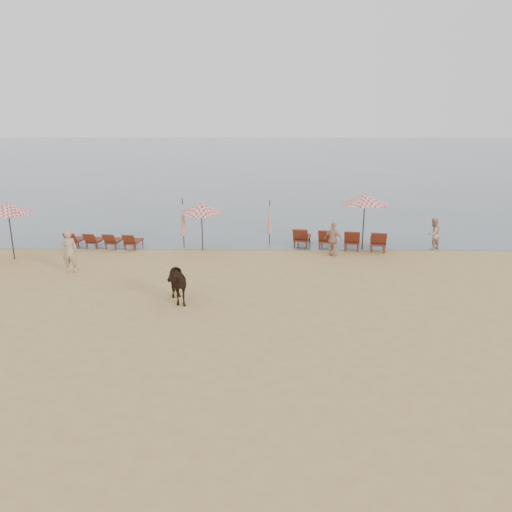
{
  "coord_description": "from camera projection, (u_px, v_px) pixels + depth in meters",
  "views": [
    {
      "loc": [
        0.28,
        -13.66,
        6.31
      ],
      "look_at": [
        0.0,
        5.0,
        1.1
      ],
      "focal_mm": 35.0,
      "sensor_mm": 36.0,
      "label": 1
    }
  ],
  "objects": [
    {
      "name": "ground",
      "position": [
        253.0,
        337.0,
        14.86
      ],
      "size": [
        120.0,
        120.0,
        0.0
      ],
      "primitive_type": "plane",
      "color": "tan",
      "rests_on": "ground"
    },
    {
      "name": "cow",
      "position": [
        174.0,
        282.0,
        17.45
      ],
      "size": [
        1.47,
        1.96,
        1.51
      ],
      "primitive_type": "imported",
      "rotation": [
        0.0,
        0.0,
        0.42
      ],
      "color": "black",
      "rests_on": "ground"
    },
    {
      "name": "umbrella_closed_right",
      "position": [
        270.0,
        217.0,
        25.4
      ],
      "size": [
        0.27,
        0.27,
        2.26
      ],
      "rotation": [
        0.0,
        0.0,
        -0.05
      ],
      "color": "black",
      "rests_on": "ground"
    },
    {
      "name": "umbrella_open_left_b",
      "position": [
        201.0,
        208.0,
        23.95
      ],
      "size": [
        1.9,
        1.94,
        2.43
      ],
      "rotation": [
        0.0,
        0.0,
        -0.22
      ],
      "color": "black",
      "rests_on": "ground"
    },
    {
      "name": "lounger_cluster_right",
      "position": [
        339.0,
        239.0,
        24.69
      ],
      "size": [
        4.76,
        2.75,
        0.71
      ],
      "rotation": [
        0.0,
        0.0,
        -0.2
      ],
      "color": "maroon",
      "rests_on": "ground"
    },
    {
      "name": "umbrella_open_right",
      "position": [
        365.0,
        199.0,
        24.1
      ],
      "size": [
        2.26,
        2.26,
        2.76
      ],
      "rotation": [
        0.0,
        0.0,
        -0.35
      ],
      "color": "black",
      "rests_on": "ground"
    },
    {
      "name": "umbrella_open_left_a",
      "position": [
        8.0,
        208.0,
        22.3
      ],
      "size": [
        2.32,
        2.32,
        2.64
      ],
      "rotation": [
        0.0,
        0.0,
        0.15
      ],
      "color": "black",
      "rests_on": "ground"
    },
    {
      "name": "sea",
      "position": [
        262.0,
        153.0,
        91.91
      ],
      "size": [
        160.0,
        140.0,
        0.06
      ],
      "primitive_type": "cube",
      "color": "#51606B",
      "rests_on": "ground"
    },
    {
      "name": "beachgoer_right_a",
      "position": [
        433.0,
        234.0,
        24.43
      ],
      "size": [
        0.97,
        0.94,
        1.57
      ],
      "primitive_type": "imported",
      "rotation": [
        0.0,
        0.0,
        3.81
      ],
      "color": "tan",
      "rests_on": "ground"
    },
    {
      "name": "lounger_cluster_left",
      "position": [
        104.0,
        240.0,
        24.85
      ],
      "size": [
        3.7,
        1.86,
        0.57
      ],
      "rotation": [
        0.0,
        0.0,
        -0.1
      ],
      "color": "maroon",
      "rests_on": "ground"
    },
    {
      "name": "umbrella_closed_left",
      "position": [
        183.0,
        217.0,
        24.62
      ],
      "size": [
        0.3,
        0.3,
        2.49
      ],
      "rotation": [
        0.0,
        0.0,
        0.39
      ],
      "color": "black",
      "rests_on": "ground"
    },
    {
      "name": "beachgoer_right_b",
      "position": [
        333.0,
        239.0,
        23.26
      ],
      "size": [
        0.97,
        0.89,
        1.6
      ],
      "primitive_type": "imported",
      "rotation": [
        0.0,
        0.0,
        2.46
      ],
      "color": "tan",
      "rests_on": "ground"
    },
    {
      "name": "beachgoer_left",
      "position": [
        70.0,
        251.0,
        20.8
      ],
      "size": [
        0.68,
        0.46,
        1.84
      ],
      "primitive_type": "imported",
      "rotation": [
        0.0,
        0.0,
        3.16
      ],
      "color": "tan",
      "rests_on": "ground"
    }
  ]
}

